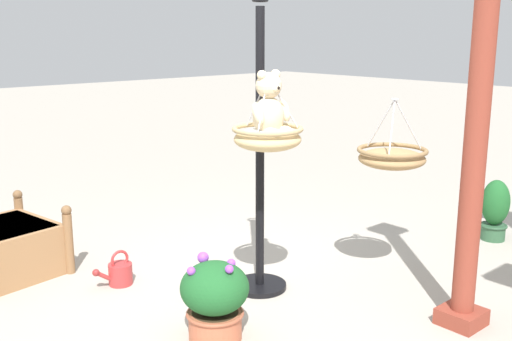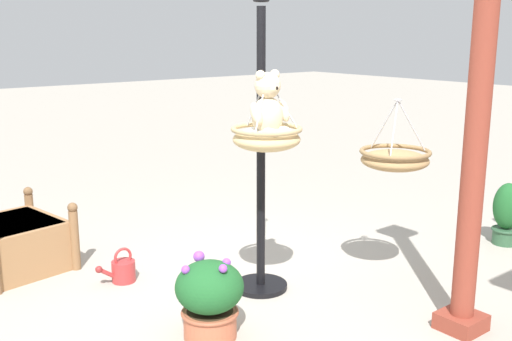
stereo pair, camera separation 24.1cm
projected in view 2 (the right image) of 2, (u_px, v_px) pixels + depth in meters
ground_plane at (250, 291)px, 4.99m from camera, size 40.00×40.00×0.00m
display_pole_central at (261, 206)px, 4.89m from camera, size 0.44×0.44×2.32m
hanging_basket_with_teddy at (267, 137)px, 4.47m from camera, size 0.53×0.53×0.55m
teddy_bear at (269, 109)px, 4.40m from camera, size 0.34×0.29×0.49m
hanging_basket_left_high at (395, 158)px, 4.82m from camera, size 0.56×0.56×0.56m
greenhouse_pillar_right at (475, 150)px, 4.05m from camera, size 0.31×0.31×2.71m
wooden_planter_box at (14, 243)px, 5.40m from camera, size 0.92×0.99×0.62m
potted_plant_fern_front at (507, 213)px, 6.02m from camera, size 0.28×0.28×0.63m
potted_plant_bushy_green at (210, 297)px, 4.17m from camera, size 0.47×0.47×0.59m
watering_can at (122, 270)px, 5.15m from camera, size 0.35×0.20×0.30m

